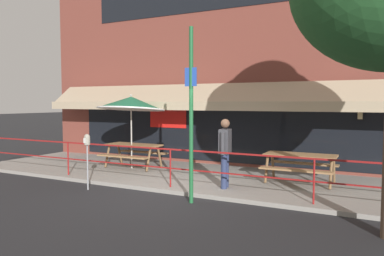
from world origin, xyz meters
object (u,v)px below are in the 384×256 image
(street_sign_pole, at_px, (191,113))
(picnic_table_centre, at_px, (300,160))
(patio_umbrella_left, at_px, (131,103))
(pedestrian_walking, at_px, (225,149))
(parking_meter_near, at_px, (87,145))
(picnic_table_left, at_px, (133,149))

(street_sign_pole, bearing_deg, picnic_table_centre, 55.58)
(patio_umbrella_left, distance_m, street_sign_pole, 4.26)
(pedestrian_walking, distance_m, parking_meter_near, 3.47)
(parking_meter_near, xyz_separation_m, street_sign_pole, (2.90, 0.09, 0.83))
(picnic_table_left, height_order, pedestrian_walking, pedestrian_walking)
(pedestrian_walking, bearing_deg, picnic_table_left, 160.55)
(picnic_table_centre, relative_size, patio_umbrella_left, 0.76)
(picnic_table_left, height_order, patio_umbrella_left, patio_umbrella_left)
(picnic_table_centre, xyz_separation_m, pedestrian_walking, (-1.55, -1.38, 0.35))
(patio_umbrella_left, bearing_deg, parking_meter_near, -78.23)
(street_sign_pole, bearing_deg, parking_meter_near, -178.14)
(picnic_table_left, relative_size, pedestrian_walking, 1.05)
(picnic_table_left, distance_m, picnic_table_centre, 5.27)
(picnic_table_left, xyz_separation_m, street_sign_pole, (3.44, -2.60, 1.27))
(pedestrian_walking, bearing_deg, picnic_table_centre, 41.63)
(parking_meter_near, bearing_deg, pedestrian_walking, 23.53)
(picnic_table_left, distance_m, street_sign_pole, 4.50)
(patio_umbrella_left, xyz_separation_m, pedestrian_walking, (3.72, -1.22, -1.12))
(patio_umbrella_left, distance_m, parking_meter_near, 2.85)
(picnic_table_left, xyz_separation_m, patio_umbrella_left, (-0.00, -0.09, 1.47))
(pedestrian_walking, bearing_deg, patio_umbrella_left, 161.83)
(picnic_table_left, relative_size, street_sign_pole, 0.47)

